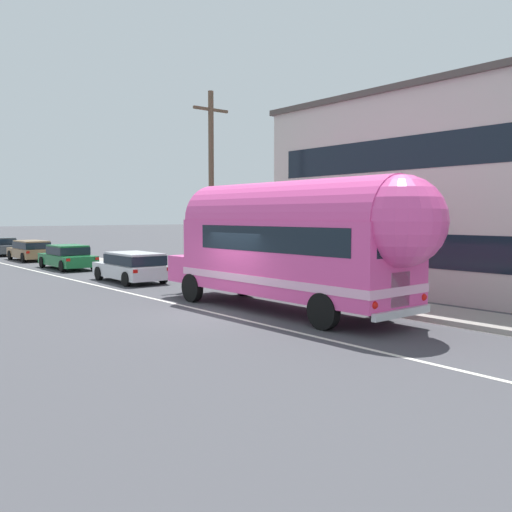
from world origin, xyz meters
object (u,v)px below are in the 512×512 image
Objects in this scene: utility_pole at (211,184)px; car_third at (30,249)px; car_second at (67,256)px; painted_bus at (297,240)px; car_lead at (132,265)px; car_fourth at (2,246)px.

utility_pole reaches higher than car_third.
painted_bus is at bearing -89.75° from car_second.
utility_pole is 5.18m from car_lead.
car_third is 0.96× the size of car_fourth.
car_fourth is (0.16, 13.92, -0.01)m from car_second.
car_lead and car_second have the same top height.
car_second is at bearing -90.66° from car_fourth.
car_lead is 22.03m from car_fourth.
painted_bus is 18.88m from car_second.
car_third is at bearing 89.67° from painted_bus.
car_lead is at bearing -91.15° from car_third.
car_second and car_third have the same top height.
utility_pole reaches higher than painted_bus.
car_fourth is at bearing 89.39° from car_lead.
car_second is (-0.08, 18.82, -1.56)m from painted_bus.
car_lead is 0.96× the size of car_fourth.
painted_bus is 2.45× the size of car_lead.
car_second is at bearing -91.83° from car_third.
car_third is (0.31, 15.43, -0.00)m from car_lead.
car_lead is at bearing 90.85° from painted_bus.
car_fourth is (-2.33, 24.68, -3.69)m from utility_pole.
car_second is 1.04× the size of car_fourth.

